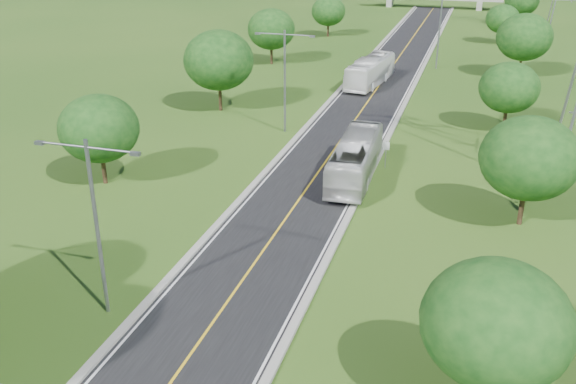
# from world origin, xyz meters

# --- Properties ---
(ground) EXTENTS (260.00, 260.00, 0.00)m
(ground) POSITION_xyz_m (0.00, 60.00, 0.00)
(ground) COLOR #244914
(ground) RESTS_ON ground
(road) EXTENTS (8.00, 150.00, 0.06)m
(road) POSITION_xyz_m (0.00, 66.00, 0.03)
(road) COLOR black
(road) RESTS_ON ground
(curb_left) EXTENTS (0.50, 150.00, 0.22)m
(curb_left) POSITION_xyz_m (-4.25, 66.00, 0.11)
(curb_left) COLOR gray
(curb_left) RESTS_ON ground
(curb_right) EXTENTS (0.50, 150.00, 0.22)m
(curb_right) POSITION_xyz_m (4.25, 66.00, 0.11)
(curb_right) COLOR gray
(curb_right) RESTS_ON ground
(speed_limit_sign) EXTENTS (0.55, 0.09, 2.40)m
(speed_limit_sign) POSITION_xyz_m (5.20, 37.98, 1.60)
(speed_limit_sign) COLOR slate
(speed_limit_sign) RESTS_ON ground
(streetlight_near_left) EXTENTS (5.90, 0.25, 10.00)m
(streetlight_near_left) POSITION_xyz_m (-6.00, 12.00, 5.94)
(streetlight_near_left) COLOR slate
(streetlight_near_left) RESTS_ON ground
(streetlight_mid_left) EXTENTS (5.90, 0.25, 10.00)m
(streetlight_mid_left) POSITION_xyz_m (-6.00, 45.00, 5.94)
(streetlight_mid_left) COLOR slate
(streetlight_mid_left) RESTS_ON ground
(streetlight_far_right) EXTENTS (5.90, 0.25, 10.00)m
(streetlight_far_right) POSITION_xyz_m (6.00, 78.00, 5.94)
(streetlight_far_right) COLOR slate
(streetlight_far_right) RESTS_ON ground
(tree_lb) EXTENTS (6.30, 6.30, 7.33)m
(tree_lb) POSITION_xyz_m (-16.00, 28.00, 4.64)
(tree_lb) COLOR black
(tree_lb) RESTS_ON ground
(tree_lc) EXTENTS (7.56, 7.56, 8.79)m
(tree_lc) POSITION_xyz_m (-15.00, 50.00, 5.58)
(tree_lc) COLOR black
(tree_lc) RESTS_ON ground
(tree_ld) EXTENTS (6.72, 6.72, 7.82)m
(tree_ld) POSITION_xyz_m (-17.00, 74.00, 4.95)
(tree_ld) COLOR black
(tree_ld) RESTS_ON ground
(tree_le) EXTENTS (5.88, 5.88, 6.84)m
(tree_le) POSITION_xyz_m (-14.50, 98.00, 4.33)
(tree_le) COLOR black
(tree_le) RESTS_ON ground
(tree_ra) EXTENTS (6.30, 6.30, 7.33)m
(tree_ra) POSITION_xyz_m (14.00, 10.00, 4.64)
(tree_ra) COLOR black
(tree_ra) RESTS_ON ground
(tree_rb) EXTENTS (6.72, 6.72, 7.82)m
(tree_rb) POSITION_xyz_m (16.00, 30.00, 4.95)
(tree_rb) COLOR black
(tree_rb) RESTS_ON ground
(tree_rc) EXTENTS (5.88, 5.88, 6.84)m
(tree_rc) POSITION_xyz_m (15.00, 52.00, 4.33)
(tree_rc) COLOR black
(tree_rc) RESTS_ON ground
(tree_rd) EXTENTS (7.14, 7.14, 8.30)m
(tree_rd) POSITION_xyz_m (17.00, 76.00, 5.27)
(tree_rd) COLOR black
(tree_rd) RESTS_ON ground
(tree_re) EXTENTS (5.46, 5.46, 6.35)m
(tree_re) POSITION_xyz_m (14.50, 100.00, 4.02)
(tree_re) COLOR black
(tree_re) RESTS_ON ground
(tree_rf) EXTENTS (6.30, 6.30, 7.33)m
(tree_rf) POSITION_xyz_m (18.00, 120.00, 4.64)
(tree_rf) COLOR black
(tree_rf) RESTS_ON ground
(bus_outbound) EXTENTS (3.33, 12.37, 3.42)m
(bus_outbound) POSITION_xyz_m (3.20, 34.78, 1.77)
(bus_outbound) COLOR beige
(bus_outbound) RESTS_ON road
(bus_inbound) EXTENTS (4.44, 12.65, 3.45)m
(bus_inbound) POSITION_xyz_m (-1.22, 66.00, 1.78)
(bus_inbound) COLOR white
(bus_inbound) RESTS_ON road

